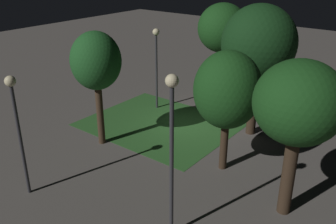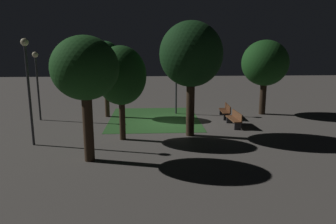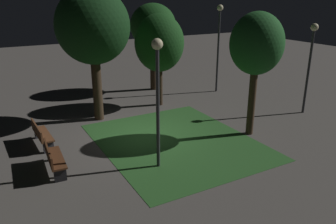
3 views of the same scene
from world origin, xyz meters
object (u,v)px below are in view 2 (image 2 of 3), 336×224
(tree_lawn_side, at_px, (85,70))
(tree_tall_center, at_px, (191,55))
(lamp_post_near_wall, at_px, (176,71))
(lamp_post_plaza_east, at_px, (37,74))
(lamp_post_path_center, at_px, (28,75))
(bench_lawn_edge, at_px, (235,118))
(bench_corner, at_px, (226,111))
(tree_near_wall, at_px, (121,76))
(tree_right_canopy, at_px, (265,63))
(tree_back_left, at_px, (105,61))

(tree_lawn_side, bearing_deg, tree_tall_center, -53.16)
(tree_lawn_side, bearing_deg, lamp_post_near_wall, -25.89)
(lamp_post_plaza_east, height_order, lamp_post_path_center, lamp_post_path_center)
(bench_lawn_edge, bearing_deg, bench_corner, 0.00)
(lamp_post_plaza_east, bearing_deg, tree_near_wall, -129.04)
(tree_near_wall, bearing_deg, bench_corner, -54.31)
(tree_right_canopy, height_order, tree_near_wall, tree_right_canopy)
(bench_corner, bearing_deg, tree_near_wall, 125.69)
(bench_lawn_edge, height_order, lamp_post_near_wall, lamp_post_near_wall)
(tree_right_canopy, height_order, lamp_post_near_wall, tree_right_canopy)
(lamp_post_near_wall, bearing_deg, tree_tall_center, -176.82)
(tree_back_left, distance_m, lamp_post_near_wall, 4.83)
(lamp_post_path_center, bearing_deg, tree_tall_center, -81.10)
(bench_corner, distance_m, tree_lawn_side, 11.25)
(tree_tall_center, relative_size, lamp_post_path_center, 1.18)
(tree_right_canopy, xyz_separation_m, tree_near_wall, (-5.61, 9.29, -0.27))
(lamp_post_near_wall, xyz_separation_m, lamp_post_path_center, (-6.74, 7.50, 0.41))
(tree_near_wall, relative_size, tree_lawn_side, 0.92)
(tree_back_left, bearing_deg, tree_right_canopy, -88.75)
(lamp_post_near_wall, bearing_deg, tree_near_wall, 151.85)
(tree_near_wall, bearing_deg, tree_right_canopy, -58.85)
(tree_tall_center, height_order, lamp_post_path_center, tree_tall_center)
(tree_back_left, relative_size, lamp_post_near_wall, 1.15)
(tree_lawn_side, xyz_separation_m, lamp_post_path_center, (2.29, 3.12, -0.41))
(tree_near_wall, height_order, lamp_post_path_center, lamp_post_path_center)
(tree_lawn_side, relative_size, lamp_post_near_wall, 1.18)
(lamp_post_path_center, bearing_deg, bench_lawn_edge, -74.37)
(bench_lawn_edge, bearing_deg, tree_tall_center, 121.42)
(lamp_post_plaza_east, bearing_deg, bench_corner, -89.93)
(tree_back_left, distance_m, tree_tall_center, 7.00)
(tree_near_wall, bearing_deg, bench_lawn_edge, -70.25)
(bench_lawn_edge, relative_size, tree_back_left, 0.36)
(bench_corner, height_order, tree_near_wall, tree_near_wall)
(lamp_post_path_center, bearing_deg, tree_back_left, -24.65)
(tree_lawn_side, bearing_deg, lamp_post_path_center, 53.75)
(lamp_post_path_center, bearing_deg, tree_right_canopy, -65.08)
(bench_lawn_edge, distance_m, tree_lawn_side, 9.83)
(tree_back_left, xyz_separation_m, tree_tall_center, (-4.84, -5.03, 0.52))
(tree_lawn_side, height_order, lamp_post_near_wall, tree_lawn_side)
(tree_near_wall, bearing_deg, tree_back_left, 15.39)
(tree_right_canopy, bearing_deg, tree_near_wall, 121.15)
(tree_near_wall, bearing_deg, lamp_post_near_wall, -28.15)
(tree_near_wall, distance_m, lamp_post_near_wall, 6.88)
(tree_right_canopy, bearing_deg, lamp_post_path_center, 114.92)
(tree_right_canopy, relative_size, lamp_post_plaza_east, 1.18)
(bench_lawn_edge, bearing_deg, lamp_post_path_center, 105.63)
(bench_lawn_edge, distance_m, tree_near_wall, 7.40)
(bench_corner, distance_m, tree_tall_center, 6.29)
(tree_back_left, bearing_deg, lamp_post_near_wall, -81.82)
(tree_near_wall, xyz_separation_m, lamp_post_plaza_east, (4.62, 5.70, -0.29))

